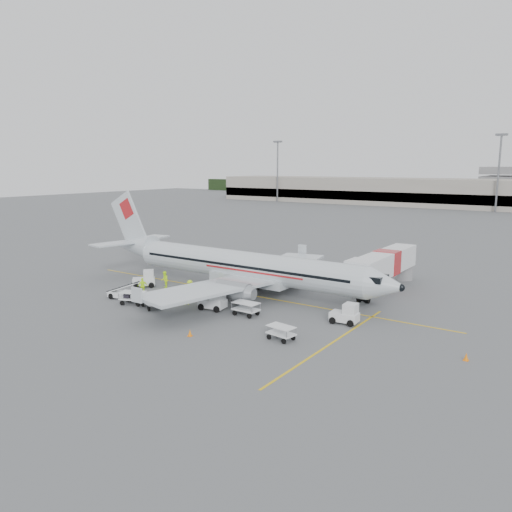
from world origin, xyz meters
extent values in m
plane|color=#56595B|center=(0.00, 0.00, 0.00)|extent=(360.00, 360.00, 0.00)
cube|color=yellow|center=(0.00, 0.00, 0.01)|extent=(44.00, 0.20, 0.01)
cube|color=yellow|center=(14.00, -8.00, 0.01)|extent=(0.20, 20.00, 0.01)
cone|color=orange|center=(23.21, -5.99, 0.29)|extent=(0.35, 0.35, 0.58)
cone|color=orange|center=(2.53, 19.48, 0.31)|extent=(0.38, 0.38, 0.62)
cone|color=orange|center=(4.01, -13.10, 0.29)|extent=(0.36, 0.36, 0.58)
imported|color=#BDED16|center=(-2.43, -6.39, 0.90)|extent=(0.74, 0.79, 1.81)
imported|color=#BDED16|center=(-8.92, -2.83, 0.95)|extent=(1.15, 1.17, 1.90)
imported|color=#BDED16|center=(-4.33, -3.80, 0.85)|extent=(1.16, 1.26, 1.70)
imported|color=#BDED16|center=(-8.93, -6.03, 0.87)|extent=(1.05, 0.99, 1.75)
camera|label=1|loc=(29.74, -41.28, 13.35)|focal=35.00mm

